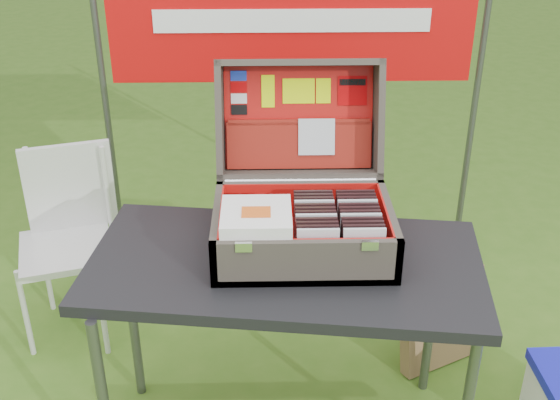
{
  "coord_description": "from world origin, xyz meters",
  "views": [
    {
      "loc": [
        -0.12,
        -1.95,
        2.04
      ],
      "look_at": [
        -0.07,
        0.1,
        0.95
      ],
      "focal_mm": 45.0,
      "sensor_mm": 36.0,
      "label": 1
    }
  ],
  "objects_px": {
    "table": "(285,355)",
    "chair": "(66,252)",
    "suitcase": "(303,171)",
    "cardboard_box": "(442,319)"
  },
  "relations": [
    {
      "from": "suitcase",
      "to": "table",
      "type": "bearing_deg",
      "value": -117.38
    },
    {
      "from": "table",
      "to": "chair",
      "type": "distance_m",
      "value": 1.14
    },
    {
      "from": "suitcase",
      "to": "cardboard_box",
      "type": "distance_m",
      "value": 1.1
    },
    {
      "from": "table",
      "to": "chair",
      "type": "bearing_deg",
      "value": 151.57
    },
    {
      "from": "chair",
      "to": "table",
      "type": "bearing_deg",
      "value": -52.05
    },
    {
      "from": "suitcase",
      "to": "chair",
      "type": "distance_m",
      "value": 1.3
    },
    {
      "from": "table",
      "to": "suitcase",
      "type": "height_order",
      "value": "suitcase"
    },
    {
      "from": "cardboard_box",
      "to": "table",
      "type": "bearing_deg",
      "value": -173.85
    },
    {
      "from": "chair",
      "to": "suitcase",
      "type": "bearing_deg",
      "value": -45.46
    },
    {
      "from": "table",
      "to": "chair",
      "type": "height_order",
      "value": "chair"
    }
  ]
}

